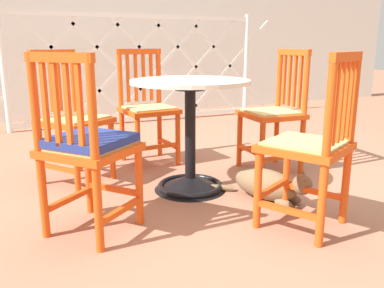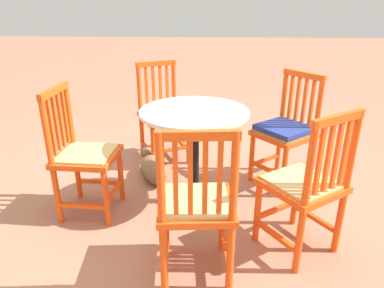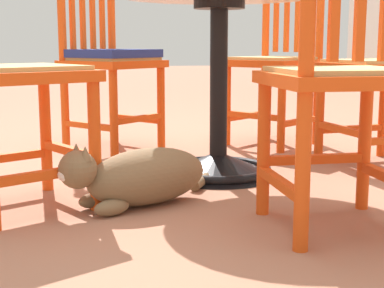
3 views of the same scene
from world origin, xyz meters
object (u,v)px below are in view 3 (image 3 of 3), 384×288
at_px(tabby_cat, 138,178).
at_px(orange_chair_by_planter, 109,61).
at_px(orange_chair_facing_out, 383,67).
at_px(orange_chair_at_corner, 345,79).
at_px(cafe_table, 218,106).
at_px(orange_chair_tucked_in, 276,62).
at_px(orange_chair_near_fence, 9,75).

bearing_deg(tabby_cat, orange_chair_by_planter, 179.02).
bearing_deg(orange_chair_facing_out, orange_chair_at_corner, -36.80).
bearing_deg(cafe_table, orange_chair_tucked_in, 142.94).
relative_size(orange_chair_by_planter, orange_chair_near_fence, 1.00).
xyz_separation_m(orange_chair_facing_out, orange_chair_tucked_in, (-0.63, -0.24, 0.00)).
relative_size(orange_chair_by_planter, orange_chair_at_corner, 1.00).
relative_size(cafe_table, tabby_cat, 1.22).
xyz_separation_m(orange_chair_by_planter, tabby_cat, (1.09, -0.02, -0.35)).
bearing_deg(tabby_cat, orange_chair_near_fence, -97.14).
height_order(orange_chair_facing_out, orange_chair_at_corner, same).
height_order(cafe_table, orange_chair_near_fence, orange_chair_near_fence).
distance_m(orange_chair_near_fence, tabby_cat, 0.52).
xyz_separation_m(orange_chair_near_fence, orange_chair_at_corner, (0.44, 0.92, 0.00)).
bearing_deg(orange_chair_at_corner, orange_chair_facing_out, 143.20).
xyz_separation_m(orange_chair_by_planter, orange_chair_near_fence, (1.05, -0.41, -0.01)).
relative_size(cafe_table, orange_chair_at_corner, 0.83).
xyz_separation_m(orange_chair_at_corner, tabby_cat, (-0.39, -0.53, -0.34)).
height_order(orange_chair_tucked_in, orange_chair_near_fence, same).
bearing_deg(orange_chair_near_fence, cafe_table, 112.71).
relative_size(cafe_table, orange_chair_tucked_in, 0.83).
xyz_separation_m(cafe_table, orange_chair_by_planter, (-0.72, -0.36, 0.16)).
bearing_deg(orange_chair_facing_out, orange_chair_tucked_in, -158.79).
relative_size(orange_chair_tucked_in, orange_chair_at_corner, 1.00).
bearing_deg(orange_chair_by_planter, orange_chair_near_fence, -21.43).
height_order(orange_chair_near_fence, orange_chair_at_corner, same).
bearing_deg(orange_chair_facing_out, tabby_cat, -69.83).
distance_m(cafe_table, tabby_cat, 0.57).
bearing_deg(orange_chair_by_planter, orange_chair_at_corner, 18.89).
relative_size(orange_chair_by_planter, tabby_cat, 1.46).
bearing_deg(orange_chair_at_corner, orange_chair_by_planter, -161.11).
distance_m(orange_chair_tucked_in, orange_chair_by_planter, 0.87).
relative_size(orange_chair_facing_out, orange_chair_by_planter, 1.00).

